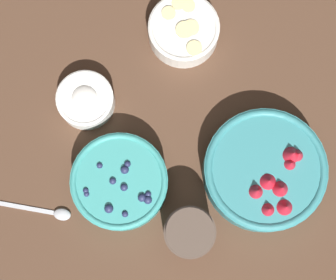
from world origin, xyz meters
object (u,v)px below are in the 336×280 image
object	(u,v)px
bowl_blueberries	(120,182)
bowl_bananas	(184,30)
bowl_cream	(86,100)
bowl_strawberries	(265,171)
jar_chocolate	(189,233)

from	to	relation	value
bowl_blueberries	bowl_bananas	world-z (taller)	bowl_blueberries
bowl_bananas	bowl_cream	xyz separation A→B (m)	(-0.21, 0.09, -0.00)
bowl_strawberries	bowl_cream	size ratio (longest dim) A/B	2.06
bowl_bananas	jar_chocolate	world-z (taller)	jar_chocolate
bowl_blueberries	jar_chocolate	xyz separation A→B (m)	(-0.01, -0.15, 0.01)
bowl_cream	bowl_bananas	bearing A→B (deg)	-22.32
bowl_blueberries	bowl_bananas	bearing A→B (deg)	9.34
bowl_blueberries	jar_chocolate	bearing A→B (deg)	-94.75
bowl_strawberries	bowl_bananas	distance (m)	0.31
bowl_blueberries	jar_chocolate	world-z (taller)	jar_chocolate
bowl_strawberries	bowl_bananas	size ratio (longest dim) A/B	1.63
bowl_bananas	bowl_cream	world-z (taller)	bowl_bananas
bowl_cream	jar_chocolate	bearing A→B (deg)	-110.89
bowl_blueberries	bowl_bananas	xyz separation A→B (m)	(0.31, 0.05, -0.01)
bowl_bananas	bowl_cream	distance (m)	0.23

